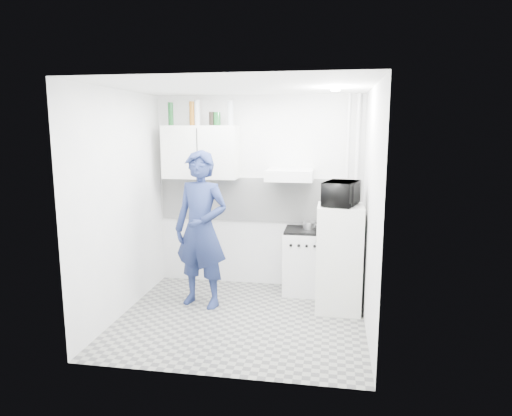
# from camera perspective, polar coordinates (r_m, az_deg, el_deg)

# --- Properties ---
(floor) EXTENTS (2.80, 2.80, 0.00)m
(floor) POSITION_cam_1_polar(r_m,az_deg,el_deg) (5.41, -1.91, -13.67)
(floor) COLOR gray
(floor) RESTS_ON ground
(ceiling) EXTENTS (2.80, 2.80, 0.00)m
(ceiling) POSITION_cam_1_polar(r_m,az_deg,el_deg) (4.97, -2.09, 14.94)
(ceiling) COLOR white
(ceiling) RESTS_ON wall_back
(wall_back) EXTENTS (2.80, 0.00, 2.80)m
(wall_back) POSITION_cam_1_polar(r_m,az_deg,el_deg) (6.24, 0.30, 1.99)
(wall_back) COLOR white
(wall_back) RESTS_ON floor
(wall_left) EXTENTS (0.00, 2.60, 2.60)m
(wall_left) POSITION_cam_1_polar(r_m,az_deg,el_deg) (5.48, -16.49, 0.44)
(wall_left) COLOR white
(wall_left) RESTS_ON floor
(wall_right) EXTENTS (0.00, 2.60, 2.60)m
(wall_right) POSITION_cam_1_polar(r_m,az_deg,el_deg) (4.95, 14.11, -0.45)
(wall_right) COLOR white
(wall_right) RESTS_ON floor
(person) EXTENTS (0.78, 0.61, 1.91)m
(person) POSITION_cam_1_polar(r_m,az_deg,el_deg) (5.57, -6.88, -2.69)
(person) COLOR navy
(person) RESTS_ON floor
(stove) EXTENTS (0.52, 0.52, 0.83)m
(stove) POSITION_cam_1_polar(r_m,az_deg,el_deg) (6.12, 5.97, -6.72)
(stove) COLOR white
(stove) RESTS_ON floor
(fridge) EXTENTS (0.53, 0.53, 1.28)m
(fridge) POSITION_cam_1_polar(r_m,az_deg,el_deg) (5.55, 10.33, -6.18)
(fridge) COLOR white
(fridge) RESTS_ON floor
(stove_top) EXTENTS (0.50, 0.50, 0.03)m
(stove_top) POSITION_cam_1_polar(r_m,az_deg,el_deg) (6.01, 6.05, -2.79)
(stove_top) COLOR black
(stove_top) RESTS_ON stove
(saucepan) EXTENTS (0.17, 0.17, 0.09)m
(saucepan) POSITION_cam_1_polar(r_m,az_deg,el_deg) (6.04, 6.69, -2.12)
(saucepan) COLOR silver
(saucepan) RESTS_ON stove_top
(microwave) EXTENTS (0.58, 0.46, 0.28)m
(microwave) POSITION_cam_1_polar(r_m,az_deg,el_deg) (5.39, 10.59, 1.81)
(microwave) COLOR black
(microwave) RESTS_ON fridge
(bottle_a) EXTENTS (0.07, 0.07, 0.30)m
(bottle_a) POSITION_cam_1_polar(r_m,az_deg,el_deg) (6.31, -10.61, 11.48)
(bottle_a) COLOR #144C1E
(bottle_a) RESTS_ON upper_cabinet
(bottle_c) EXTENTS (0.08, 0.08, 0.31)m
(bottle_c) POSITION_cam_1_polar(r_m,az_deg,el_deg) (6.21, -7.99, 11.62)
(bottle_c) COLOR brown
(bottle_c) RESTS_ON upper_cabinet
(bottle_d) EXTENTS (0.07, 0.07, 0.33)m
(bottle_d) POSITION_cam_1_polar(r_m,az_deg,el_deg) (6.19, -7.36, 11.72)
(bottle_d) COLOR #B2B7BC
(bottle_d) RESTS_ON upper_cabinet
(canister_a) EXTENTS (0.07, 0.07, 0.18)m
(canister_a) POSITION_cam_1_polar(r_m,az_deg,el_deg) (6.14, -5.57, 11.06)
(canister_a) COLOR black
(canister_a) RESTS_ON upper_cabinet
(canister_b) EXTENTS (0.09, 0.09, 0.17)m
(canister_b) POSITION_cam_1_polar(r_m,az_deg,el_deg) (6.12, -4.89, 11.05)
(canister_b) COLOR #144C1E
(canister_b) RESTS_ON upper_cabinet
(bottle_e) EXTENTS (0.08, 0.08, 0.32)m
(bottle_e) POSITION_cam_1_polar(r_m,az_deg,el_deg) (6.08, -3.21, 11.76)
(bottle_e) COLOR #B2B7BC
(bottle_e) RESTS_ON upper_cabinet
(upper_cabinet) EXTENTS (1.00, 0.35, 0.70)m
(upper_cabinet) POSITION_cam_1_polar(r_m,az_deg,el_deg) (6.19, -6.89, 6.96)
(upper_cabinet) COLOR white
(upper_cabinet) RESTS_ON wall_back
(range_hood) EXTENTS (0.60, 0.50, 0.14)m
(range_hood) POSITION_cam_1_polar(r_m,az_deg,el_deg) (5.91, 4.23, 4.14)
(range_hood) COLOR white
(range_hood) RESTS_ON wall_back
(backsplash) EXTENTS (2.74, 0.03, 0.60)m
(backsplash) POSITION_cam_1_polar(r_m,az_deg,el_deg) (6.24, 0.27, 1.06)
(backsplash) COLOR white
(backsplash) RESTS_ON wall_back
(pipe_a) EXTENTS (0.05, 0.05, 2.60)m
(pipe_a) POSITION_cam_1_polar(r_m,az_deg,el_deg) (6.09, 12.33, 1.55)
(pipe_a) COLOR white
(pipe_a) RESTS_ON floor
(pipe_b) EXTENTS (0.04, 0.04, 2.60)m
(pipe_b) POSITION_cam_1_polar(r_m,az_deg,el_deg) (6.09, 11.21, 1.59)
(pipe_b) COLOR white
(pipe_b) RESTS_ON floor
(ceiling_spot_fixture) EXTENTS (0.10, 0.10, 0.02)m
(ceiling_spot_fixture) POSITION_cam_1_polar(r_m,az_deg,el_deg) (5.07, 9.90, 14.37)
(ceiling_spot_fixture) COLOR white
(ceiling_spot_fixture) RESTS_ON ceiling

